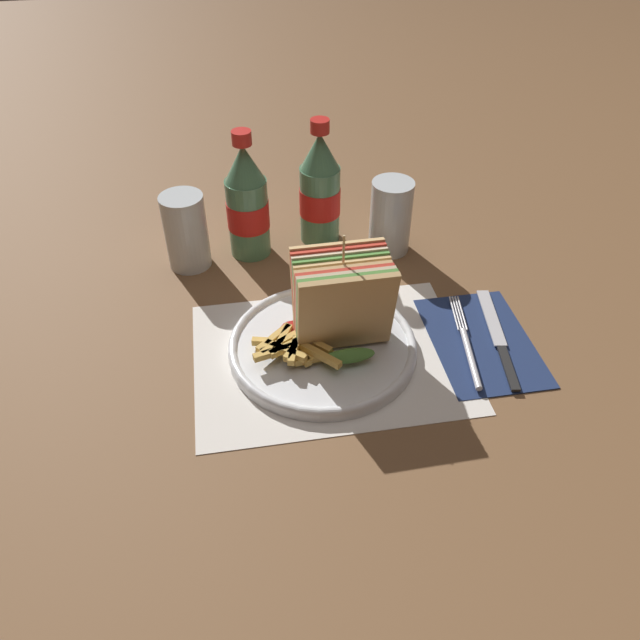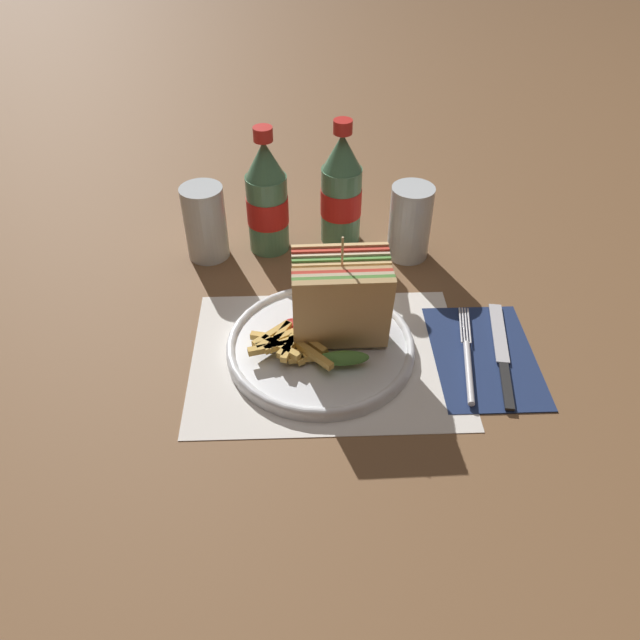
# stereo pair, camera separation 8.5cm
# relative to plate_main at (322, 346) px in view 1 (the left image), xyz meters

# --- Properties ---
(ground_plane) EXTENTS (4.00, 4.00, 0.00)m
(ground_plane) POSITION_rel_plate_main_xyz_m (-0.01, 0.02, -0.01)
(ground_plane) COLOR brown
(placemat) EXTENTS (0.37, 0.28, 0.00)m
(placemat) POSITION_rel_plate_main_xyz_m (0.01, -0.01, -0.01)
(placemat) COLOR silver
(placemat) RESTS_ON ground_plane
(plate_main) EXTENTS (0.26, 0.26, 0.02)m
(plate_main) POSITION_rel_plate_main_xyz_m (0.00, 0.00, 0.00)
(plate_main) COLOR white
(plate_main) RESTS_ON ground_plane
(club_sandwich) EXTENTS (0.13, 0.11, 0.17)m
(club_sandwich) POSITION_rel_plate_main_xyz_m (0.03, 0.00, 0.07)
(club_sandwich) COLOR tan
(club_sandwich) RESTS_ON plate_main
(fries_pile) EXTENTS (0.11, 0.09, 0.02)m
(fries_pile) POSITION_rel_plate_main_xyz_m (-0.04, -0.02, 0.02)
(fries_pile) COLOR gold
(fries_pile) RESTS_ON plate_main
(ketchup_blob) EXTENTS (0.04, 0.03, 0.01)m
(ketchup_blob) POSITION_rel_plate_main_xyz_m (-0.04, 0.02, 0.02)
(ketchup_blob) COLOR maroon
(ketchup_blob) RESTS_ON plate_main
(napkin) EXTENTS (0.14, 0.21, 0.00)m
(napkin) POSITION_rel_plate_main_xyz_m (0.22, -0.02, -0.01)
(napkin) COLOR navy
(napkin) RESTS_ON ground_plane
(fork) EXTENTS (0.04, 0.19, 0.01)m
(fork) POSITION_rel_plate_main_xyz_m (0.20, -0.04, -0.00)
(fork) COLOR silver
(fork) RESTS_ON napkin
(knife) EXTENTS (0.05, 0.21, 0.00)m
(knife) POSITION_rel_plate_main_xyz_m (0.25, -0.02, -0.00)
(knife) COLOR black
(knife) RESTS_ON napkin
(coke_bottle_near) EXTENTS (0.07, 0.07, 0.21)m
(coke_bottle_near) POSITION_rel_plate_main_xyz_m (-0.08, 0.26, 0.08)
(coke_bottle_near) COLOR #4C7F5B
(coke_bottle_near) RESTS_ON ground_plane
(coke_bottle_far) EXTENTS (0.07, 0.07, 0.21)m
(coke_bottle_far) POSITION_rel_plate_main_xyz_m (0.04, 0.28, 0.08)
(coke_bottle_far) COLOR #4C7F5B
(coke_bottle_far) RESTS_ON ground_plane
(glass_near) EXTENTS (0.07, 0.07, 0.12)m
(glass_near) POSITION_rel_plate_main_xyz_m (0.15, 0.23, 0.05)
(glass_near) COLOR silver
(glass_near) RESTS_ON ground_plane
(glass_far) EXTENTS (0.07, 0.07, 0.12)m
(glass_far) POSITION_rel_plate_main_xyz_m (-0.18, 0.24, 0.04)
(glass_far) COLOR silver
(glass_far) RESTS_ON ground_plane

